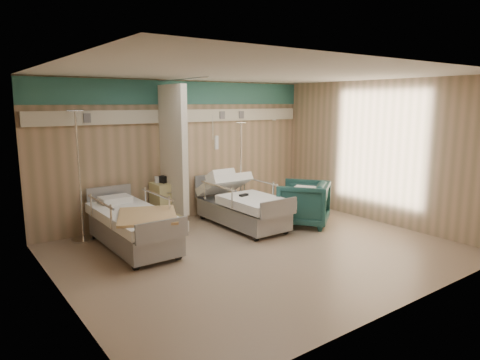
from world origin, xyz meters
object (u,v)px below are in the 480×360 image
bedside_cabinet (166,204)px  visitor_armchair (304,203)px  iv_stand_left (82,215)px  bed_left (133,230)px  bed_right (242,210)px  iv_stand_right (241,196)px

bedside_cabinet → visitor_armchair: (2.18, -1.54, 0.00)m
iv_stand_left → bedside_cabinet: bearing=-0.7°
bedside_cabinet → bed_left: bearing=-139.4°
bed_right → bed_left: 2.20m
iv_stand_left → iv_stand_right: bearing=-3.7°
bedside_cabinet → iv_stand_left: bearing=179.3°
bed_left → iv_stand_left: bearing=120.6°
bed_right → iv_stand_left: size_ratio=0.96×
bed_left → iv_stand_right: bearing=14.8°
bedside_cabinet → visitor_armchair: bearing=-35.2°
visitor_armchair → iv_stand_left: bearing=-58.9°
bed_right → iv_stand_left: 2.90m
bed_right → visitor_armchair: size_ratio=2.29×
bed_right → visitor_armchair: visitor_armchair is taller
bed_left → bedside_cabinet: bearing=40.6°
bed_left → iv_stand_left: (-0.54, 0.92, 0.14)m
bed_right → bed_left: bearing=180.0°
visitor_armchair → iv_stand_right: 1.45m
bed_right → bedside_cabinet: bedside_cabinet is taller
iv_stand_right → bed_left: bearing=-165.2°
bed_left → bedside_cabinet: (1.05, 0.90, 0.11)m
bed_left → iv_stand_right: size_ratio=1.10×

